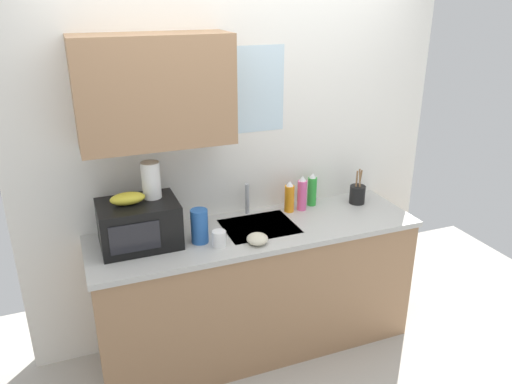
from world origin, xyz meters
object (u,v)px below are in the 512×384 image
dish_soap_bottle_pink (302,194)px  dish_soap_bottle_green (312,190)px  paper_towel_roll (151,180)px  dish_soap_bottle_orange (289,197)px  cereal_canister (199,226)px  utensil_crock (357,194)px  microwave (139,224)px  banana_bunch (128,198)px  small_bowl (257,239)px  mug_white (219,238)px

dish_soap_bottle_pink → dish_soap_bottle_green: 0.11m
paper_towel_roll → dish_soap_bottle_orange: paper_towel_roll is taller
cereal_canister → utensil_crock: utensil_crock is taller
microwave → dish_soap_bottle_pink: bearing=5.7°
paper_towel_roll → banana_bunch: bearing=-161.6°
small_bowl → mug_white: bearing=164.7°
microwave → banana_bunch: (-0.05, 0.00, 0.17)m
dish_soap_bottle_orange → small_bowl: (-0.38, -0.37, -0.07)m
small_bowl → dish_soap_bottle_green: bearing=35.4°
dish_soap_bottle_orange → dish_soap_bottle_pink: bearing=-2.8°
paper_towel_roll → cereal_canister: size_ratio=1.05×
microwave → mug_white: 0.48m
microwave → dish_soap_bottle_pink: size_ratio=1.86×
utensil_crock → microwave: bearing=-177.4°
paper_towel_roll → cereal_canister: 0.39m
microwave → dish_soap_bottle_orange: bearing=6.5°
dish_soap_bottle_orange → mug_white: 0.68m
dish_soap_bottle_pink → small_bowl: dish_soap_bottle_pink is taller
microwave → cereal_canister: bearing=-16.1°
microwave → paper_towel_roll: bearing=27.2°
microwave → small_bowl: 0.71m
dish_soap_bottle_orange → dish_soap_bottle_pink: size_ratio=0.90×
paper_towel_roll → utensil_crock: bearing=0.8°
utensil_crock → cereal_canister: bearing=-172.0°
dish_soap_bottle_pink → mug_white: dish_soap_bottle_pink is taller
small_bowl → dish_soap_bottle_pink: bearing=37.3°
banana_bunch → dish_soap_bottle_pink: 1.20m
banana_bunch → mug_white: bearing=-21.5°
dish_soap_bottle_green → dish_soap_bottle_orange: bearing=-167.4°
paper_towel_roll → utensil_crock: 1.48m
dish_soap_bottle_pink → banana_bunch: bearing=-174.6°
paper_towel_roll → utensil_crock: paper_towel_roll is taller
dish_soap_bottle_green → small_bowl: bearing=-144.6°
banana_bunch → dish_soap_bottle_orange: size_ratio=0.90×
dish_soap_bottle_green → small_bowl: (-0.58, -0.41, -0.08)m
banana_bunch → dish_soap_bottle_green: banana_bunch is taller
banana_bunch → cereal_canister: 0.45m
dish_soap_bottle_pink → microwave: bearing=-174.3°
paper_towel_roll → dish_soap_bottle_green: paper_towel_roll is taller
microwave → dish_soap_bottle_green: bearing=7.4°
dish_soap_bottle_orange → dish_soap_bottle_pink: dish_soap_bottle_pink is taller
dish_soap_bottle_pink → paper_towel_roll: bearing=-176.6°
paper_towel_roll → cereal_canister: (0.24, -0.15, -0.27)m
cereal_canister → microwave: bearing=163.9°
utensil_crock → banana_bunch: bearing=-177.5°
microwave → dish_soap_bottle_green: size_ratio=1.93×
mug_white → paper_towel_roll: bearing=144.2°
dish_soap_bottle_orange → mug_white: bearing=-153.0°
mug_white → microwave: bearing=156.5°
microwave → dish_soap_bottle_green: microwave is taller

